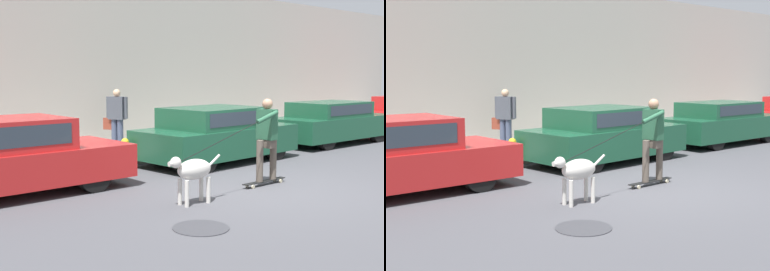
% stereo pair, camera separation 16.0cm
% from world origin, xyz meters
% --- Properties ---
extents(ground_plane, '(36.00, 36.00, 0.00)m').
position_xyz_m(ground_plane, '(0.00, 0.00, 0.00)').
color(ground_plane, '#47474C').
extents(back_wall, '(32.00, 0.30, 4.72)m').
position_xyz_m(back_wall, '(0.00, 6.38, 2.36)').
color(back_wall, '#ADA89E').
rests_on(back_wall, ground_plane).
extents(sidewalk_curb, '(30.00, 2.57, 0.14)m').
position_xyz_m(sidewalk_curb, '(0.00, 4.93, 0.07)').
color(sidewalk_curb, '#A39E93').
rests_on(sidewalk_curb, ground_plane).
extents(parked_car_1, '(4.08, 1.97, 1.32)m').
position_xyz_m(parked_car_1, '(1.36, 2.65, 0.65)').
color(parked_car_1, black).
rests_on(parked_car_1, ground_plane).
extents(parked_car_2, '(4.29, 1.84, 1.27)m').
position_xyz_m(parked_car_2, '(6.31, 2.65, 0.64)').
color(parked_car_2, black).
rests_on(parked_car_2, ground_plane).
extents(dog, '(1.06, 0.39, 0.82)m').
position_xyz_m(dog, '(-1.84, -0.01, 0.55)').
color(dog, beige).
rests_on(dog, ground_plane).
extents(skateboarder, '(2.92, 0.54, 1.65)m').
position_xyz_m(skateboarder, '(0.21, 0.16, 0.94)').
color(skateboarder, beige).
rests_on(skateboarder, ground_plane).
extents(pedestrian_with_bag, '(0.39, 0.67, 1.57)m').
position_xyz_m(pedestrian_with_bag, '(0.20, 5.10, 1.00)').
color(pedestrian_with_bag, '#3D4760').
rests_on(pedestrian_with_bag, sidewalk_curb).
extents(manhole_cover, '(0.79, 0.79, 0.01)m').
position_xyz_m(manhole_cover, '(-2.69, -1.08, 0.01)').
color(manhole_cover, '#38383D').
rests_on(manhole_cover, ground_plane).
extents(fire_hydrant, '(0.18, 0.18, 0.69)m').
position_xyz_m(fire_hydrant, '(-0.76, 3.39, 0.36)').
color(fire_hydrant, gold).
rests_on(fire_hydrant, ground_plane).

